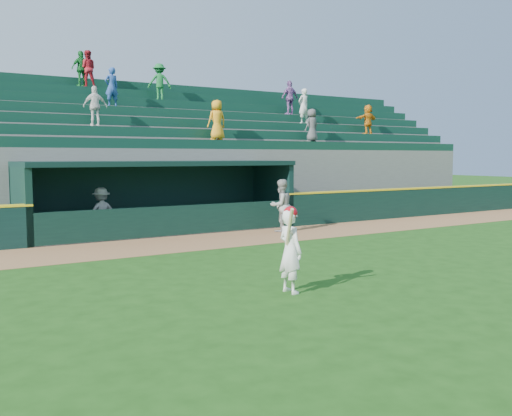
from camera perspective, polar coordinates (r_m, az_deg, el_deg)
name	(u,v)px	position (r m, az deg, el deg)	size (l,w,h in m)	color
ground	(292,268)	(13.48, 3.66, -6.03)	(120.00, 120.00, 0.00)	#1C4812
warning_track	(199,242)	(17.62, -5.76, -3.38)	(40.00, 3.00, 0.01)	#99673D
field_wall_right	(429,202)	(26.51, 16.89, 0.58)	(15.50, 0.30, 1.20)	black
wall_stripe_right	(429,188)	(26.47, 16.92, 1.94)	(15.50, 0.32, 0.06)	yellow
dugout_player_front	(281,206)	(19.84, 2.52, 0.25)	(0.89, 0.69, 1.83)	#A4A49F
dugout_player_inside	(101,212)	(19.28, -15.20, -0.40)	(1.04, 0.60, 1.61)	#ADADA8
dugout	(159,192)	(20.29, -9.72, 1.54)	(9.40, 2.80, 2.46)	slate
stands	(115,162)	(24.53, -13.90, 4.52)	(34.50, 6.25, 7.56)	slate
batter_at_plate	(290,249)	(10.96, 3.45, -4.13)	(0.52, 0.76, 1.69)	white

